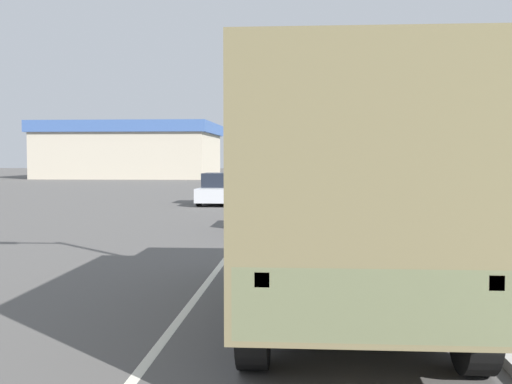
{
  "coord_description": "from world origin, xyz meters",
  "views": [
    {
      "loc": [
        1.59,
        1.19,
        2.1
      ],
      "look_at": [
        0.87,
        11.06,
        1.57
      ],
      "focal_mm": 45.0,
      "sensor_mm": 36.0,
      "label": 1
    }
  ],
  "objects_px": {
    "military_truck": "(349,188)",
    "car_fourth_ahead": "(309,177)",
    "car_third_ahead": "(304,182)",
    "car_nearest_ahead": "(297,206)",
    "car_second_ahead": "(223,190)"
  },
  "relations": [
    {
      "from": "military_truck",
      "to": "car_fourth_ahead",
      "type": "xyz_separation_m",
      "value": [
        -0.13,
        39.89,
        -1.03
      ]
    },
    {
      "from": "car_fourth_ahead",
      "to": "military_truck",
      "type": "bearing_deg",
      "value": -89.82
    },
    {
      "from": "car_third_ahead",
      "to": "car_nearest_ahead",
      "type": "bearing_deg",
      "value": -90.64
    },
    {
      "from": "car_nearest_ahead",
      "to": "military_truck",
      "type": "bearing_deg",
      "value": -85.85
    },
    {
      "from": "car_nearest_ahead",
      "to": "car_second_ahead",
      "type": "bearing_deg",
      "value": 108.51
    },
    {
      "from": "car_nearest_ahead",
      "to": "car_third_ahead",
      "type": "distance_m",
      "value": 19.93
    },
    {
      "from": "car_fourth_ahead",
      "to": "car_third_ahead",
      "type": "bearing_deg",
      "value": -92.26
    },
    {
      "from": "military_truck",
      "to": "car_second_ahead",
      "type": "distance_m",
      "value": 20.98
    },
    {
      "from": "car_third_ahead",
      "to": "car_second_ahead",
      "type": "bearing_deg",
      "value": -111.12
    },
    {
      "from": "military_truck",
      "to": "car_third_ahead",
      "type": "bearing_deg",
      "value": 90.98
    },
    {
      "from": "car_third_ahead",
      "to": "car_fourth_ahead",
      "type": "height_order",
      "value": "car_fourth_ahead"
    },
    {
      "from": "military_truck",
      "to": "car_third_ahead",
      "type": "height_order",
      "value": "military_truck"
    },
    {
      "from": "car_fourth_ahead",
      "to": "car_nearest_ahead",
      "type": "bearing_deg",
      "value": -91.18
    },
    {
      "from": "car_third_ahead",
      "to": "military_truck",
      "type": "bearing_deg",
      "value": -89.02
    },
    {
      "from": "military_truck",
      "to": "car_fourth_ahead",
      "type": "height_order",
      "value": "military_truck"
    }
  ]
}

